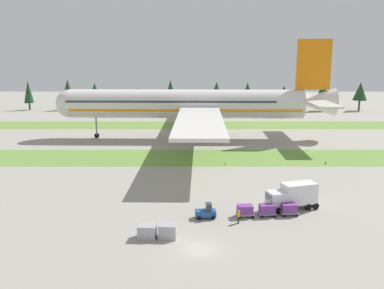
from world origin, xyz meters
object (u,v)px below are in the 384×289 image
Objects in this scene: cargo_dolly_third at (290,209)px; uld_container_0 at (148,231)px; cargo_dolly_second at (268,209)px; ground_crew_marshaller at (239,216)px; taxiway_marker_1 at (226,163)px; catering_truck at (294,195)px; taxiway_marker_0 at (327,162)px; cargo_dolly_lead at (246,210)px; uld_container_1 at (168,231)px; airliner at (195,104)px; baggage_tug at (207,212)px.

uld_container_0 is at bearing 106.05° from cargo_dolly_third.
cargo_dolly_second is 1.34× the size of ground_crew_marshaller.
taxiway_marker_1 is (-3.28, 26.20, -0.69)m from cargo_dolly_second.
taxiway_marker_0 is (12.11, 24.10, -1.63)m from catering_truck.
cargo_dolly_lead and cargo_dolly_third have the same top height.
ground_crew_marshaller reaches higher than taxiway_marker_1.
cargo_dolly_lead is at bearing -89.14° from taxiway_marker_1.
airliner is at bearing 86.73° from uld_container_1.
cargo_dolly_third is (2.89, 0.27, 0.00)m from cargo_dolly_second.
taxiway_marker_0 is (19.90, 28.95, -0.62)m from ground_crew_marshaller.
cargo_dolly_lead is at bearing 90.00° from cargo_dolly_third.
airliner is 48.49× the size of ground_crew_marshaller.
airliner reaches higher than uld_container_1.
uld_container_1 is 4.29× the size of taxiway_marker_1.
cargo_dolly_lead reaches higher than taxiway_marker_1.
uld_container_0 is 1.00× the size of uld_container_1.
uld_container_0 is at bearing -132.79° from taxiway_marker_0.
cargo_dolly_second is 1.16× the size of uld_container_1.
cargo_dolly_lead is 32.78m from taxiway_marker_0.
uld_container_0 is at bearing 108.89° from cargo_dolly_second.
baggage_tug reaches higher than cargo_dolly_third.
baggage_tug reaches higher than cargo_dolly_lead.
ground_crew_marshaller reaches higher than cargo_dolly_lead.
cargo_dolly_lead is 11.48m from uld_container_1.
uld_container_1 is (-16.29, -9.07, -1.14)m from catering_truck.
catering_truck reaches higher than cargo_dolly_second.
ground_crew_marshaller is at bearing 115.89° from cargo_dolly_second.
ground_crew_marshaller reaches higher than uld_container_0.
cargo_dolly_second is 4.62m from ground_crew_marshaller.
taxiway_marker_0 is (13.06, 26.29, -0.59)m from cargo_dolly_third.
cargo_dolly_second is (9.11, -51.88, -7.76)m from airliner.
baggage_tug is 4.15× the size of taxiway_marker_0.
airliner is 27.65m from taxiway_marker_1.
taxiway_marker_0 is (30.72, 33.19, -0.45)m from uld_container_0.
catering_truck is 20.75m from uld_container_0.
ground_crew_marshaller is at bearing 105.68° from catering_truck.
baggage_tug is at bearing 90.00° from cargo_dolly_lead.
catering_truck is at bearing 26.03° from uld_container_0.
cargo_dolly_lead is at bearing 90.00° from cargo_dolly_second.
baggage_tug is 12.20m from catering_truck.
baggage_tug is 1.16× the size of cargo_dolly_third.
taxiway_marker_0 is at bearing -46.43° from baggage_tug.
uld_container_0 is (-6.89, -5.90, -0.04)m from baggage_tug.
taxiway_marker_0 is 1.40× the size of taxiway_marker_1.
ground_crew_marshaller is at bearing 21.39° from uld_container_0.
airliner reaches higher than taxiway_marker_0.
catering_truck is (6.72, 2.72, 1.03)m from cargo_dolly_lead.
taxiway_marker_1 is at bearing -14.99° from baggage_tug.
taxiway_marker_1 is at bearing 74.39° from uld_container_1.
uld_container_1 is 43.67m from taxiway_marker_0.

